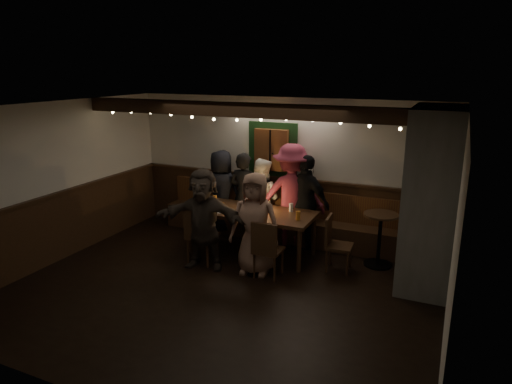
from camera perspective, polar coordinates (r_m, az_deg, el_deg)
The scene contains 13 objects.
room at distance 7.23m, azimuth 8.30°, elevation -1.21°, with size 6.02×5.01×2.62m.
dining_table at distance 7.73m, azimuth -0.63°, elevation -2.83°, with size 2.16×0.92×0.93m.
chair_near_left at distance 7.43m, azimuth -7.08°, elevation -5.00°, with size 0.45×0.45×0.97m.
chair_near_right at distance 6.90m, azimuth 1.30°, elevation -6.84°, with size 0.41×0.41×0.91m.
chair_end at distance 7.28m, azimuth 9.75°, elevation -5.96°, with size 0.43×0.43×0.88m.
high_top at distance 7.58m, azimuth 15.23°, elevation -4.96°, with size 0.55×0.55×0.88m.
person_a at distance 8.79m, azimuth -4.33°, elevation 0.06°, with size 0.79×0.51×1.61m, color black.
person_b at distance 8.48m, azimuth -1.52°, elevation -0.44°, with size 0.59×0.39×1.62m, color black.
person_c at distance 8.35m, azimuth 0.65°, elevation -0.97°, with size 0.75×0.58×1.54m, color white.
person_d at distance 8.12m, azimuth 4.47°, elevation -0.39°, with size 1.19×0.68×1.84m, color maroon.
person_e at distance 8.01m, azimuth 6.31°, elevation -1.28°, with size 0.98×0.41×1.67m, color black.
person_f at distance 7.23m, azimuth -6.60°, elevation -3.35°, with size 1.50×0.48×1.62m, color #382E28.
person_g at distance 6.99m, azimuth -0.14°, elevation -3.98°, with size 0.78×0.51×1.60m, color #936B59.
Camera 1 is at (2.93, -5.26, 3.11)m, focal length 32.00 mm.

